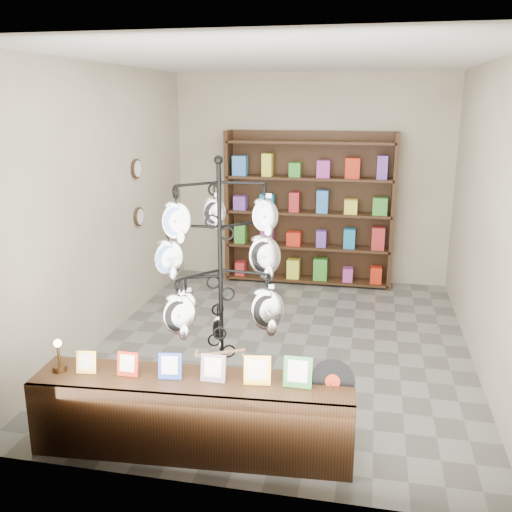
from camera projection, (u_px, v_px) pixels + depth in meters
The scene contains 6 objects.
ground at pixel (283, 343), 6.33m from camera, with size 5.00×5.00×0.00m, color slate.
room_envelope at pixel (285, 177), 5.85m from camera, with size 5.00×5.00×5.00m.
display_tree at pixel (220, 270), 4.64m from camera, with size 1.20×1.20×2.20m.
front_shelf at pixel (193, 414), 4.33m from camera, with size 2.44×0.65×0.85m.
back_shelving at pixel (309, 214), 8.23m from camera, with size 2.42×0.36×2.20m.
wall_clocks at pixel (138, 193), 7.08m from camera, with size 0.03×0.24×0.84m.
Camera 1 is at (0.89, -5.79, 2.60)m, focal length 40.00 mm.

